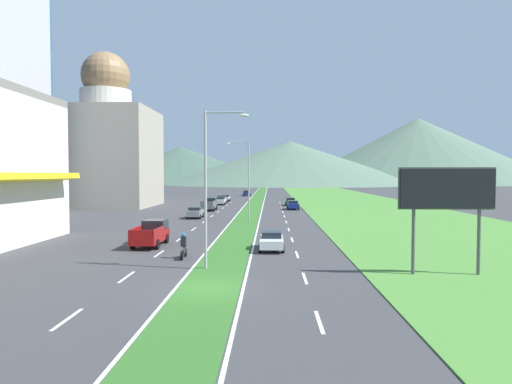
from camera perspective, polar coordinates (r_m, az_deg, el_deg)
ground_plane at (r=23.71m, az=-5.97°, el=-12.14°), size 600.00×600.00×0.00m
grass_median at (r=83.02m, az=-0.33°, el=-1.79°), size 3.20×240.00×0.06m
grass_verge_right at (r=84.77m, az=13.73°, el=-1.77°), size 24.00×240.00×0.06m
lane_dash_left_2 at (r=20.42m, az=-22.84°, el=-14.66°), size 0.16×2.80×0.01m
lane_dash_left_3 at (r=27.18m, az=-16.13°, el=-10.33°), size 0.16×2.80×0.01m
lane_dash_left_4 at (r=34.25m, az=-12.22°, el=-7.68°), size 0.16×2.80×0.01m
lane_dash_left_5 at (r=41.46m, az=-9.69°, el=-5.93°), size 0.16×2.80×0.01m
lane_dash_left_6 at (r=48.76m, az=-7.93°, el=-4.69°), size 0.16×2.80×0.01m
lane_dash_left_7 at (r=56.11m, az=-6.63°, el=-3.77°), size 0.16×2.80×0.01m
lane_dash_left_8 at (r=63.50m, az=-5.63°, el=-3.07°), size 0.16×2.80×0.01m
lane_dash_left_9 at (r=70.90m, az=-4.84°, el=-2.51°), size 0.16×2.80×0.01m
lane_dash_left_10 at (r=78.32m, az=-4.20°, el=-2.05°), size 0.16×2.80×0.01m
lane_dash_left_11 at (r=85.76m, az=-3.68°, el=-1.68°), size 0.16×2.80×0.01m
lane_dash_left_12 at (r=93.20m, az=-3.23°, el=-1.36°), size 0.16×2.80×0.01m
lane_dash_right_2 at (r=18.79m, az=8.04°, el=-16.02°), size 0.16×2.80×0.01m
lane_dash_right_3 at (r=25.98m, az=6.23°, el=-10.84°), size 0.16×2.80×0.01m
lane_dash_right_4 at (r=33.30m, az=5.23°, el=-7.93°), size 0.16×2.80×0.01m
lane_dash_right_5 at (r=40.68m, az=4.61°, el=-6.06°), size 0.16×2.80×0.01m
lane_dash_right_6 at (r=48.10m, az=4.18°, el=-4.77°), size 0.16×2.80×0.01m
lane_dash_right_7 at (r=55.54m, az=3.86°, el=-3.82°), size 0.16×2.80×0.01m
lane_dash_right_8 at (r=62.99m, az=3.62°, el=-3.10°), size 0.16×2.80×0.01m
lane_dash_right_9 at (r=70.45m, az=3.43°, el=-2.53°), size 0.16×2.80×0.01m
lane_dash_right_10 at (r=77.91m, az=3.28°, el=-2.07°), size 0.16×2.80×0.01m
lane_dash_right_11 at (r=85.38m, az=3.16°, el=-1.69°), size 0.16×2.80×0.01m
lane_dash_right_12 at (r=92.86m, az=3.05°, el=-1.37°), size 0.16×2.80×0.01m
edge_line_median_left at (r=83.10m, az=-1.54°, el=-1.80°), size 0.16×240.00×0.01m
edge_line_median_right at (r=82.97m, az=0.88°, el=-1.80°), size 0.16×240.00×0.01m
domed_building at (r=87.06m, az=-18.46°, el=5.49°), size 17.00×17.00×28.13m
midrise_colored at (r=107.44m, az=-18.18°, el=4.60°), size 13.08×13.08×20.97m
hill_far_left at (r=328.82m, az=-9.43°, el=3.44°), size 148.07×148.07×25.59m
hill_far_center at (r=271.08m, az=4.39°, el=3.73°), size 151.95×151.95×25.72m
hill_far_right at (r=322.88m, az=19.86°, el=4.96°), size 170.01×170.01×43.72m
street_lamp_near at (r=27.74m, az=-5.88°, el=1.65°), size 2.78×0.36×9.82m
street_lamp_mid at (r=55.70m, az=-1.24°, el=2.11°), size 2.96×0.37×10.07m
billboard_roadside at (r=28.17m, az=23.12°, el=-0.18°), size 5.58×0.28×6.30m
car_0 at (r=35.13m, az=1.98°, el=-6.17°), size 1.92×4.18×1.44m
car_1 at (r=98.48m, az=-3.91°, el=-0.74°), size 1.89×4.67×1.43m
car_2 at (r=92.50m, az=-4.35°, el=-0.90°), size 1.94×4.68×1.56m
car_3 at (r=87.21m, az=-4.57°, el=-1.11°), size 2.03×4.44×1.49m
car_4 at (r=75.42m, az=4.73°, el=-1.64°), size 1.96×4.38×1.48m
car_5 at (r=85.02m, az=4.42°, el=-1.21°), size 1.93×4.30×1.46m
car_6 at (r=122.51m, az=-1.18°, el=-0.14°), size 1.97×4.65×1.50m
car_7 at (r=60.89m, az=-7.75°, el=-2.58°), size 1.92×4.10×1.49m
pickup_truck_0 at (r=38.27m, az=-13.15°, el=-5.16°), size 2.18×5.40×2.00m
pickup_truck_1 at (r=73.68m, az=-5.95°, el=-1.57°), size 2.18×5.40×2.00m
motorcycle_rider at (r=31.99m, az=-9.18°, el=-7.02°), size 0.36×2.00×1.80m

